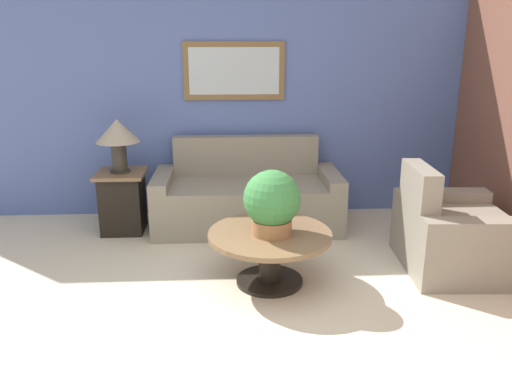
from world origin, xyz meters
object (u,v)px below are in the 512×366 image
(armchair, at_px, (452,235))
(table_lamp, at_px, (117,135))
(coffee_table, at_px, (269,246))
(potted_plant_on_table, at_px, (271,202))
(couch_main, at_px, (247,198))
(side_table, at_px, (122,201))

(armchair, xyz_separation_m, table_lamp, (-3.00, 1.04, 0.71))
(armchair, distance_m, table_lamp, 3.26)
(coffee_table, distance_m, potted_plant_on_table, 0.38)
(couch_main, distance_m, side_table, 1.28)
(coffee_table, xyz_separation_m, potted_plant_on_table, (0.01, -0.03, 0.38))
(potted_plant_on_table, bearing_deg, armchair, 7.92)
(coffee_table, height_order, table_lamp, table_lamp)
(table_lamp, bearing_deg, couch_main, 3.72)
(coffee_table, height_order, side_table, side_table)
(potted_plant_on_table, bearing_deg, coffee_table, 113.66)
(couch_main, height_order, table_lamp, table_lamp)
(couch_main, height_order, potted_plant_on_table, potted_plant_on_table)
(couch_main, bearing_deg, armchair, -33.07)
(armchair, relative_size, side_table, 1.59)
(couch_main, xyz_separation_m, potted_plant_on_table, (0.15, -1.34, 0.40))
(couch_main, xyz_separation_m, coffee_table, (0.13, -1.31, 0.02))
(armchair, height_order, potted_plant_on_table, potted_plant_on_table)
(armchair, distance_m, potted_plant_on_table, 1.64)
(couch_main, relative_size, side_table, 3.06)
(side_table, height_order, potted_plant_on_table, potted_plant_on_table)
(table_lamp, xyz_separation_m, potted_plant_on_table, (1.43, -1.26, -0.31))
(couch_main, height_order, coffee_table, couch_main)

